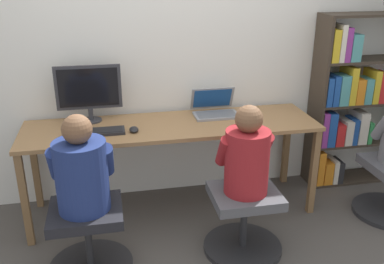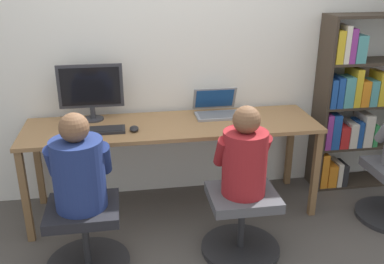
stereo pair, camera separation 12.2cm
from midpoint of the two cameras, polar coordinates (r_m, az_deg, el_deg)
ground_plane at (r=3.43m, az=-2.69°, el=-12.85°), size 14.00×14.00×0.00m
wall_back at (r=3.58m, az=-4.84°, el=11.22°), size 10.00×0.05×2.60m
desk at (r=3.38m, az=-3.73°, el=-0.07°), size 2.30×0.63×0.76m
desktop_monitor at (r=3.44m, az=-14.60°, el=5.29°), size 0.51×0.16×0.45m
laptop at (r=3.55m, az=2.11°, el=3.03°), size 0.36×0.30×0.21m
keyboard at (r=3.25m, az=-13.94°, el=-0.01°), size 0.45×0.15×0.03m
computer_mouse_by_keyboard at (r=3.23m, az=-8.83°, el=0.33°), size 0.07×0.11×0.03m
office_chair_left at (r=3.00m, az=-14.80°, el=-13.57°), size 0.57×0.57×0.48m
office_chair_right at (r=3.10m, az=5.78°, el=-11.61°), size 0.57×0.57×0.48m
person_at_monitor at (r=2.76m, az=-15.78°, el=-4.97°), size 0.40×0.34×0.63m
person_at_laptop at (r=2.87m, az=6.12°, el=-3.19°), size 0.37×0.31×0.62m
bookshelf at (r=4.06m, az=19.35°, el=3.36°), size 0.86×0.28×1.55m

